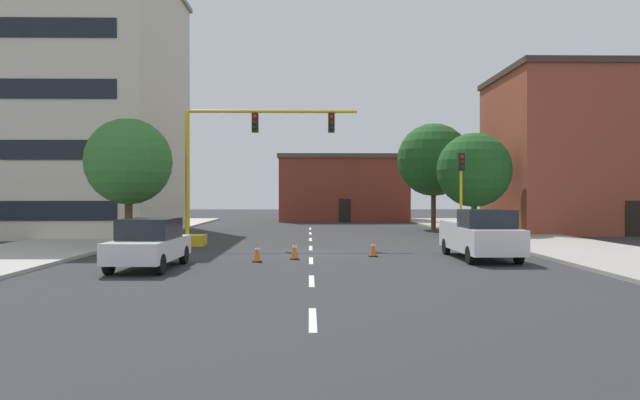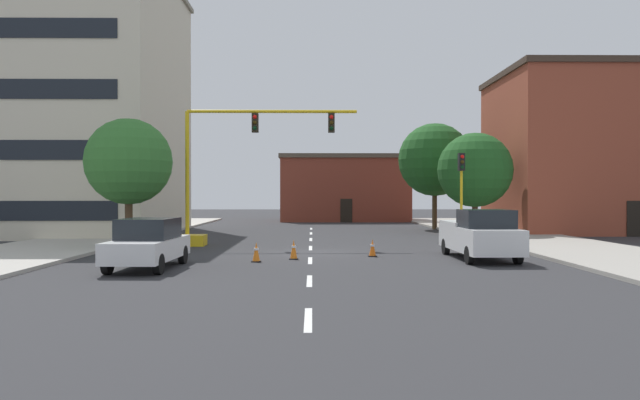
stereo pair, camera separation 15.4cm
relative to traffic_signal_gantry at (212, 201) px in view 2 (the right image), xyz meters
The scene contains 23 objects.
ground_plane 6.70m from the traffic_signal_gantry, 37.96° to the right, with size 160.00×160.00×0.00m, color #2D2D30.
sidewalk_left 8.68m from the traffic_signal_gantry, 150.60° to the left, with size 6.00×56.00×0.14m, color #B2ADA3.
sidewalk_right 17.88m from the traffic_signal_gantry, 13.43° to the left, with size 6.00×56.00×0.14m, color #9E998E.
lane_stripe_seg_0 18.69m from the traffic_signal_gantry, 74.46° to the right, with size 0.16×2.40×0.01m, color silver.
lane_stripe_seg_1 13.53m from the traffic_signal_gantry, 68.12° to the right, with size 0.16×2.40×0.01m, color silver.
lane_stripe_seg_2 8.78m from the traffic_signal_gantry, 54.14° to the right, with size 0.16×2.40×0.01m, color silver.
lane_stripe_seg_3 5.63m from the traffic_signal_gantry, 15.49° to the right, with size 0.16×2.40×0.01m, color silver.
lane_stripe_seg_4 6.84m from the traffic_signal_gantry, 39.67° to the left, with size 0.16×2.40×0.01m, color silver.
lane_stripe_seg_5 11.06m from the traffic_signal_gantry, 62.68° to the left, with size 0.16×2.40×0.01m, color silver.
lane_stripe_seg_6 16.08m from the traffic_signal_gantry, 71.80° to the left, with size 0.16×2.40×0.01m, color silver.
building_tall_left 16.40m from the traffic_signal_gantry, 138.77° to the left, with size 14.31×14.19×17.08m.
building_brick_center 30.45m from the traffic_signal_gantry, 74.32° to the left, with size 12.62×7.78×6.44m.
building_row_right 27.46m from the traffic_signal_gantry, 24.43° to the left, with size 13.56×10.45×11.06m.
traffic_signal_gantry is the anchor object (origin of this frame).
traffic_light_pole_right 13.26m from the traffic_signal_gantry, ahead, with size 0.32×0.47×4.80m.
tree_left_near 4.42m from the traffic_signal_gantry, 154.23° to the right, with size 4.07×4.07×6.17m.
tree_right_far 20.42m from the traffic_signal_gantry, 45.43° to the left, with size 5.42×5.42×7.90m.
tree_right_mid 17.27m from the traffic_signal_gantry, 26.52° to the left, with size 4.71×4.71×6.50m.
pickup_truck_white 13.43m from the traffic_signal_gantry, 28.92° to the right, with size 2.08×5.43×1.99m.
sedan_white_near_left 9.48m from the traffic_signal_gantry, 93.83° to the right, with size 2.02×4.57×1.74m.
traffic_cone_roadside_a 9.47m from the traffic_signal_gantry, 35.54° to the right, with size 0.36×0.36×0.73m.
traffic_cone_roadside_b 7.95m from the traffic_signal_gantry, 56.01° to the right, with size 0.36×0.36×0.78m.
traffic_cone_roadside_c 8.11m from the traffic_signal_gantry, 68.26° to the right, with size 0.36×0.36×0.76m.
Camera 2 is at (0.08, -26.25, 2.55)m, focal length 33.65 mm.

